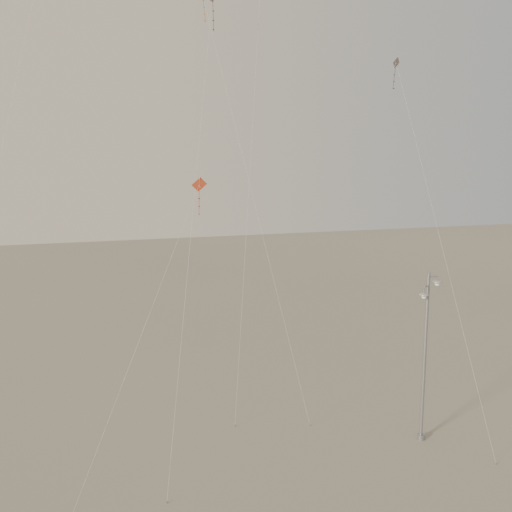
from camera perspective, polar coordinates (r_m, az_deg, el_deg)
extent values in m
cylinder|color=gray|center=(41.58, 13.06, -13.91)|extent=(0.44, 0.44, 0.30)
cylinder|color=gray|center=(39.95, 13.33, -8.03)|extent=(0.22, 0.18, 9.30)
cylinder|color=gray|center=(38.75, 13.68, -1.42)|extent=(0.14, 0.14, 0.18)
cylinder|color=gray|center=(38.90, 13.99, -1.61)|extent=(0.50, 0.07, 0.07)
cylinder|color=gray|center=(39.05, 14.30, -1.80)|extent=(0.06, 0.06, 0.30)
ellipsoid|color=#AFAFAA|center=(39.08, 14.29, -2.02)|extent=(0.52, 0.52, 0.18)
cylinder|color=gray|center=(38.60, 13.48, -2.37)|extent=(0.50, 0.44, 0.07)
cylinder|color=gray|center=(38.37, 13.30, -2.74)|extent=(0.06, 0.06, 0.40)
ellipsoid|color=#AFAFAA|center=(38.42, 13.29, -3.03)|extent=(0.52, 0.52, 0.18)
cylinder|color=beige|center=(37.38, -18.55, 13.58)|extent=(9.77, 8.08, 38.90)
cylinder|color=#292322|center=(39.23, -3.44, 18.58)|extent=(0.11, 0.22, 1.49)
cylinder|color=beige|center=(34.92, -5.22, 1.82)|extent=(4.07, 7.76, 23.73)
cylinder|color=gray|center=(34.89, -7.14, -18.96)|extent=(0.06, 0.06, 0.10)
cylinder|color=beige|center=(40.88, -0.26, 10.70)|extent=(3.26, 4.01, 34.47)
cylinder|color=gray|center=(42.19, -1.70, -13.41)|extent=(0.06, 0.06, 0.10)
cube|color=maroon|center=(35.31, -4.56, 5.72)|extent=(0.73, 0.29, 0.74)
cylinder|color=maroon|center=(35.55, -4.58, 4.23)|extent=(0.03, 0.20, 1.23)
cylinder|color=beige|center=(30.88, -10.08, -8.61)|extent=(8.31, 10.95, 14.19)
cube|color=#292322|center=(43.11, 11.15, 14.94)|extent=(0.27, 0.73, 0.66)
cylinder|color=#292322|center=(42.93, 10.99, 13.74)|extent=(0.18, 0.11, 1.21)
cylinder|color=beige|center=(39.97, 14.75, 0.34)|extent=(1.88, 9.20, 20.57)
cylinder|color=gray|center=(39.90, 18.65, -15.47)|extent=(0.06, 0.06, 0.10)
cylinder|color=brown|center=(48.66, -4.15, 18.93)|extent=(0.19, 0.13, 1.31)
cylinder|color=beige|center=(43.49, -0.20, 4.59)|extent=(3.86, 10.75, 25.22)
cylinder|color=gray|center=(42.35, 4.34, -13.34)|extent=(0.06, 0.06, 0.10)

